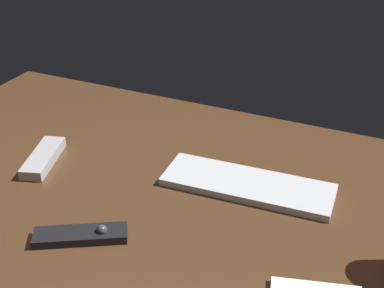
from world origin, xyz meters
The scene contains 4 objects.
desk centered at (0.00, 0.00, 1.00)cm, with size 140.00×84.00×2.00cm, color #4C301C.
keyboard centered at (20.11, 6.37, 2.85)cm, with size 37.86×12.45×1.71cm, color silver.
media_remote centered at (-3.64, -23.29, 2.96)cm, with size 18.14×13.22×3.17cm.
tv_remote centered at (-28.19, -3.36, 3.26)cm, with size 16.89×5.36×2.51cm, color #B7B7BC.
Camera 1 is at (48.42, -87.10, 68.98)cm, focal length 49.24 mm.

